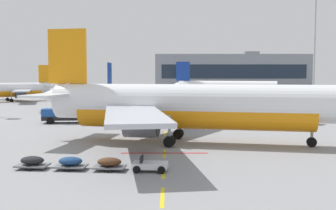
{
  "coord_description": "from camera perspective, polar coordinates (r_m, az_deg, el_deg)",
  "views": [
    {
      "loc": [
        18.33,
        -14.81,
        7.24
      ],
      "look_at": [
        18.28,
        34.98,
        3.45
      ],
      "focal_mm": 43.38,
      "sensor_mm": 36.0,
      "label": 1
    }
  ],
  "objects": [
    {
      "name": "ground",
      "position": [
        59.38,
        21.49,
        -2.96
      ],
      "size": [
        400.0,
        400.0,
        0.0
      ],
      "primitive_type": "plane",
      "color": "gray"
    },
    {
      "name": "apron_paint_markings",
      "position": [
        53.34,
        -0.3,
        -3.44
      ],
      "size": [
        8.0,
        97.13,
        0.01
      ],
      "color": "yellow",
      "rests_on": "ground"
    },
    {
      "name": "apron_light_mast_far",
      "position": [
        92.97,
        20.02,
        10.04
      ],
      "size": [
        1.8,
        1.8,
        27.45
      ],
      "color": "slate",
      "rests_on": "ground"
    },
    {
      "name": "catering_truck",
      "position": [
        62.27,
        -13.8,
        -0.93
      ],
      "size": [
        7.24,
        3.32,
        3.14
      ],
      "color": "black",
      "rests_on": "ground"
    },
    {
      "name": "airliner_far_right",
      "position": [
        115.1,
        -21.91,
        2.01
      ],
      "size": [
        25.56,
        23.81,
        9.78
      ],
      "color": "white",
      "rests_on": "ground"
    },
    {
      "name": "airliner_mid_left",
      "position": [
        77.73,
        -9.56,
        1.27
      ],
      "size": [
        27.5,
        27.63,
        9.7
      ],
      "color": "silver",
      "rests_on": "ground"
    },
    {
      "name": "ground_power_truck",
      "position": [
        63.4,
        16.36,
        -0.89
      ],
      "size": [
        7.05,
        6.1,
        3.14
      ],
      "color": "black",
      "rests_on": "ground"
    },
    {
      "name": "terminal_satellite",
      "position": [
        171.83,
        8.63,
        4.4
      ],
      "size": [
        60.91,
        25.92,
        16.65
      ],
      "color": "gray",
      "rests_on": "ground"
    },
    {
      "name": "airliner_foreground",
      "position": [
        42.51,
        2.82,
        -0.09
      ],
      "size": [
        34.66,
        33.96,
        12.2
      ],
      "color": "white",
      "rests_on": "ground"
    },
    {
      "name": "airliner_far_center",
      "position": [
        110.92,
        8.04,
        2.36
      ],
      "size": [
        29.91,
        28.96,
        10.72
      ],
      "color": "white",
      "rests_on": "ground"
    },
    {
      "name": "baggage_train",
      "position": [
        31.5,
        -10.81,
        -8.02
      ],
      "size": [
        11.68,
        2.53,
        1.14
      ],
      "color": "silver",
      "rests_on": "ground"
    }
  ]
}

